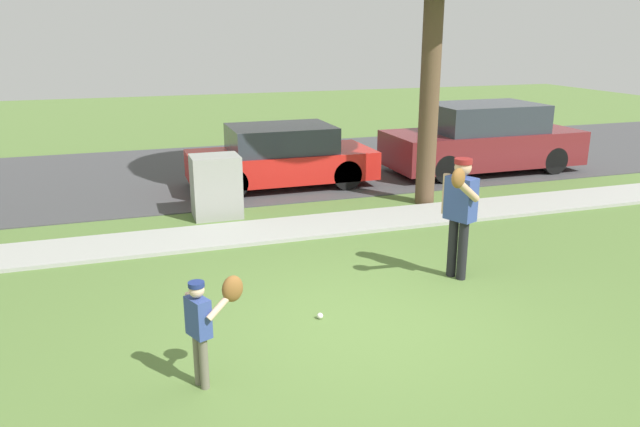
{
  "coord_description": "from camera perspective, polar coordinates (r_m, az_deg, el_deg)",
  "views": [
    {
      "loc": [
        -2.54,
        -6.14,
        3.32
      ],
      "look_at": [
        -0.09,
        1.22,
        1.0
      ],
      "focal_mm": 34.49,
      "sensor_mm": 36.0,
      "label": 1
    }
  ],
  "objects": [
    {
      "name": "ground_plane",
      "position": [
        10.51,
        -3.44,
        -1.8
      ],
      "size": [
        48.0,
        48.0,
        0.0
      ],
      "primitive_type": "plane",
      "color": "#567538"
    },
    {
      "name": "parked_hatchback_red",
      "position": [
        13.5,
        -3.63,
        5.25
      ],
      "size": [
        4.0,
        1.75,
        1.33
      ],
      "color": "red",
      "rests_on": "road_surface"
    },
    {
      "name": "utility_cabinet",
      "position": [
        11.42,
        -9.62,
        2.5
      ],
      "size": [
        0.87,
        0.7,
        1.15
      ],
      "primitive_type": "cube",
      "color": "gray",
      "rests_on": "ground"
    },
    {
      "name": "parked_suv_maroon",
      "position": [
        15.44,
        14.85,
        6.67
      ],
      "size": [
        4.7,
        1.9,
        1.63
      ],
      "color": "maroon",
      "rests_on": "road_surface"
    },
    {
      "name": "sidewalk_strip",
      "position": [
        10.59,
        -3.59,
        -1.49
      ],
      "size": [
        36.0,
        1.2,
        0.06
      ],
      "primitive_type": "cube",
      "color": "#A3A39E",
      "rests_on": "ground"
    },
    {
      "name": "person_child",
      "position": [
        5.97,
        -10.5,
        -9.39
      ],
      "size": [
        0.58,
        0.36,
        1.12
      ],
      "rotation": [
        0.0,
        0.0,
        0.41
      ],
      "color": "#6B6656",
      "rests_on": "ground"
    },
    {
      "name": "baseball",
      "position": [
        7.46,
        -0.0,
        -9.48
      ],
      "size": [
        0.07,
        0.07,
        0.07
      ],
      "primitive_type": "sphere",
      "color": "white",
      "rests_on": "ground"
    },
    {
      "name": "person_adult",
      "position": [
        8.48,
        12.83,
        0.74
      ],
      "size": [
        0.63,
        0.8,
        1.69
      ],
      "rotation": [
        0.0,
        0.0,
        -2.73
      ],
      "color": "black",
      "rests_on": "ground"
    },
    {
      "name": "road_surface",
      "position": [
        15.32,
        -8.43,
        3.99
      ],
      "size": [
        36.0,
        6.8,
        0.02
      ],
      "primitive_type": "cube",
      "color": "#424244",
      "rests_on": "ground"
    }
  ]
}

